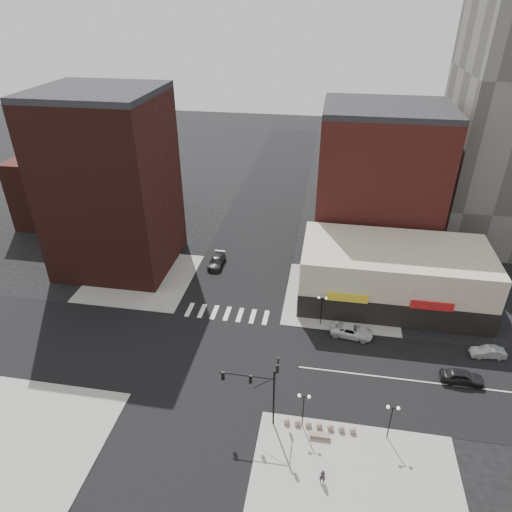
# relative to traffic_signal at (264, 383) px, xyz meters

# --- Properties ---
(ground) EXTENTS (240.00, 240.00, 0.00)m
(ground) POSITION_rel_traffic_signal_xyz_m (-7.24, 7.83, -4.96)
(ground) COLOR black
(ground) RESTS_ON ground
(road_ew) EXTENTS (200.00, 14.00, 0.02)m
(road_ew) POSITION_rel_traffic_signal_xyz_m (-7.24, 7.83, -4.95)
(road_ew) COLOR black
(road_ew) RESTS_ON ground
(road_ns) EXTENTS (14.00, 200.00, 0.02)m
(road_ns) POSITION_rel_traffic_signal_xyz_m (-7.24, 7.83, -4.95)
(road_ns) COLOR black
(road_ns) RESTS_ON ground
(sidewalk_nw) EXTENTS (15.00, 15.00, 0.12)m
(sidewalk_nw) POSITION_rel_traffic_signal_xyz_m (-21.74, 22.33, -4.90)
(sidewalk_nw) COLOR gray
(sidewalk_nw) RESTS_ON ground
(sidewalk_ne) EXTENTS (15.00, 15.00, 0.12)m
(sidewalk_ne) POSITION_rel_traffic_signal_xyz_m (7.26, 22.33, -4.90)
(sidewalk_ne) COLOR gray
(sidewalk_ne) RESTS_ON ground
(sidewalk_se) EXTENTS (18.00, 14.00, 0.12)m
(sidewalk_se) POSITION_rel_traffic_signal_xyz_m (8.76, -6.17, -4.90)
(sidewalk_se) COLOR gray
(sidewalk_se) RESTS_ON ground
(sidewalk_sw) EXTENTS (15.00, 15.00, 0.12)m
(sidewalk_sw) POSITION_rel_traffic_signal_xyz_m (-21.74, -6.67, -4.90)
(sidewalk_sw) COLOR gray
(sidewalk_sw) RESTS_ON ground
(building_nw) EXTENTS (16.00, 15.00, 25.00)m
(building_nw) POSITION_rel_traffic_signal_xyz_m (-26.24, 26.33, 7.54)
(building_nw) COLOR #371711
(building_nw) RESTS_ON ground
(building_nw_low) EXTENTS (20.00, 18.00, 12.00)m
(building_nw_low) POSITION_rel_traffic_signal_xyz_m (-39.24, 41.83, 1.04)
(building_nw_low) COLOR #371711
(building_nw_low) RESTS_ON ground
(building_ne_midrise) EXTENTS (18.00, 15.00, 22.00)m
(building_ne_midrise) POSITION_rel_traffic_signal_xyz_m (11.76, 37.33, 6.04)
(building_ne_midrise) COLOR maroon
(building_ne_midrise) RESTS_ON ground
(building_ne_row) EXTENTS (24.20, 12.20, 8.00)m
(building_ne_row) POSITION_rel_traffic_signal_xyz_m (13.76, 22.83, -1.66)
(building_ne_row) COLOR beige
(building_ne_row) RESTS_ON ground
(traffic_signal) EXTENTS (5.59, 3.09, 7.77)m
(traffic_signal) POSITION_rel_traffic_signal_xyz_m (0.00, 0.00, 0.00)
(traffic_signal) COLOR black
(traffic_signal) RESTS_ON ground
(street_lamp_se_a) EXTENTS (1.22, 0.32, 4.16)m
(street_lamp_se_a) POSITION_rel_traffic_signal_xyz_m (3.76, -0.17, -1.67)
(street_lamp_se_a) COLOR black
(street_lamp_se_a) RESTS_ON sidewalk_se
(street_lamp_se_b) EXTENTS (1.22, 0.32, 4.16)m
(street_lamp_se_b) POSITION_rel_traffic_signal_xyz_m (11.76, -0.17, -1.67)
(street_lamp_se_b) COLOR black
(street_lamp_se_b) RESTS_ON sidewalk_se
(street_lamp_ne) EXTENTS (1.22, 0.32, 4.16)m
(street_lamp_ne) POSITION_rel_traffic_signal_xyz_m (4.76, 15.83, -1.67)
(street_lamp_ne) COLOR black
(street_lamp_ne) RESTS_ON sidewalk_ne
(bollard_row) EXTENTS (6.91, 0.61, 0.61)m
(bollard_row) POSITION_rel_traffic_signal_xyz_m (5.41, -0.17, -4.54)
(bollard_row) COLOR gray
(bollard_row) RESTS_ON sidewalk_se
(white_suv) EXTENTS (5.36, 2.95, 1.42)m
(white_suv) POSITION_rel_traffic_signal_xyz_m (8.61, 14.33, -4.25)
(white_suv) COLOR silver
(white_suv) RESTS_ON ground
(dark_sedan_east) EXTENTS (4.52, 1.88, 1.53)m
(dark_sedan_east) POSITION_rel_traffic_signal_xyz_m (20.18, 8.50, -4.20)
(dark_sedan_east) COLOR black
(dark_sedan_east) RESTS_ON ground
(silver_sedan) EXTENTS (3.98, 1.73, 1.27)m
(silver_sedan) POSITION_rel_traffic_signal_xyz_m (24.02, 13.20, -4.33)
(silver_sedan) COLOR #9FA0A4
(silver_sedan) RESTS_ON ground
(dark_sedan_north) EXTENTS (2.04, 4.99, 1.45)m
(dark_sedan_north) POSITION_rel_traffic_signal_xyz_m (-11.58, 27.64, -4.24)
(dark_sedan_north) COLOR black
(dark_sedan_north) RESTS_ON ground
(pedestrian) EXTENTS (0.57, 0.39, 1.53)m
(pedestrian) POSITION_rel_traffic_signal_xyz_m (5.91, -5.75, -4.08)
(pedestrian) COLOR #27242A
(pedestrian) RESTS_ON sidewalk_se
(stone_bench) EXTENTS (1.94, 0.60, 0.45)m
(stone_bench) POSITION_rel_traffic_signal_xyz_m (5.46, -1.26, -4.60)
(stone_bench) COLOR #886D5E
(stone_bench) RESTS_ON sidewalk_se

